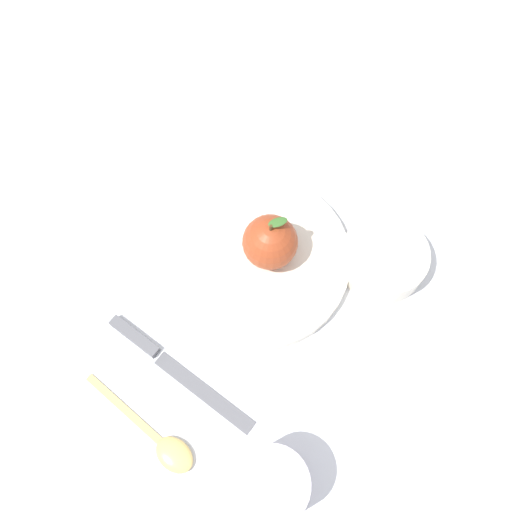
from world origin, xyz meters
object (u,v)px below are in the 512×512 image
apple (270,242)px  knife (168,364)px  spoon (163,445)px  cup (271,485)px  side_bowl (384,257)px  dinner_plate (256,259)px

apple → knife: (-0.18, -0.04, -0.05)m
apple → knife: size_ratio=0.38×
spoon → apple: bearing=26.9°
apple → knife: apple is taller
apple → cup: bearing=-125.6°
side_bowl → cup: size_ratio=1.38×
cup → spoon: cup is taller
cup → side_bowl: bearing=26.0°
apple → spoon: apple is taller
side_bowl → knife: (-0.30, 0.05, -0.02)m
knife → spoon: bearing=-124.8°
spoon → dinner_plate: bearing=29.9°
dinner_plate → cup: cup is taller
spoon → cup: bearing=-55.2°
apple → side_bowl: apple is taller
side_bowl → knife: size_ratio=0.53×
dinner_plate → knife: dinner_plate is taller
dinner_plate → cup: (-0.14, -0.23, 0.03)m
cup → spoon: bearing=124.8°
knife → spoon: 0.09m
side_bowl → spoon: bearing=-175.3°
side_bowl → apple: bearing=141.3°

